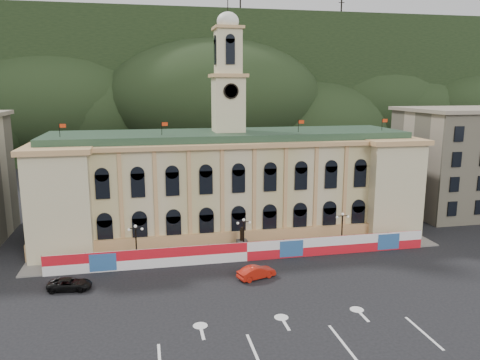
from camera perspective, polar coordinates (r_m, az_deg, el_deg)
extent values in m
plane|color=black|center=(48.46, 4.88, -16.07)|extent=(260.00, 260.00, 0.00)
cube|color=black|center=(171.59, -7.70, 11.18)|extent=(230.00, 70.00, 44.00)
cube|color=#595651|center=(158.63, 5.89, 14.10)|extent=(22.00, 8.00, 14.00)
cube|color=#595651|center=(153.32, -25.67, 11.67)|extent=(16.00, 7.00, 10.00)
cylinder|color=black|center=(172.38, 12.28, 20.38)|extent=(0.50, 0.50, 20.00)
cube|color=#C9BA91|center=(71.92, -1.39, -0.91)|extent=(55.00, 15.00, 14.00)
cube|color=tan|center=(66.07, -0.14, -7.25)|extent=(56.00, 0.80, 2.40)
cube|color=tan|center=(70.72, -1.42, 4.88)|extent=(56.20, 16.20, 0.60)
cube|color=#2A4731|center=(70.65, -1.43, 5.44)|extent=(53.00, 13.00, 1.20)
cube|color=beige|center=(70.67, -20.34, -1.85)|extent=(8.00, 17.00, 14.00)
cube|color=beige|center=(78.61, 15.84, -0.28)|extent=(8.00, 17.00, 14.00)
cube|color=beige|center=(70.32, -1.44, 9.17)|extent=(4.40, 4.40, 8.00)
cube|color=tan|center=(70.28, -1.46, 12.60)|extent=(5.20, 5.20, 0.50)
cube|color=beige|center=(70.43, -1.48, 15.28)|extent=(3.60, 3.60, 6.50)
cube|color=tan|center=(70.74, -1.49, 18.03)|extent=(4.20, 4.20, 0.40)
cylinder|color=black|center=(68.01, -1.10, 10.79)|extent=(2.20, 0.20, 2.20)
ellipsoid|color=silver|center=(70.85, -1.49, 18.75)|extent=(3.20, 3.20, 2.72)
cube|color=#B9AD8E|center=(92.04, 25.59, 1.95)|extent=(20.00, 16.00, 18.00)
cube|color=gray|center=(91.16, 26.10, 7.72)|extent=(21.00, 17.00, 0.60)
cube|color=red|center=(61.26, 0.85, -8.72)|extent=(50.00, 0.25, 2.50)
cube|color=#2D5C99|center=(60.06, -16.38, -9.62)|extent=(3.20, 0.05, 2.20)
cube|color=#2D5C99|center=(62.64, 6.30, -8.33)|extent=(3.20, 0.05, 2.20)
cube|color=#2D5C99|center=(68.13, 17.66, -7.18)|extent=(3.20, 0.05, 2.20)
cube|color=slate|center=(64.18, 0.31, -8.88)|extent=(56.00, 5.50, 0.16)
cube|color=#595651|center=(64.13, 0.26, -8.11)|extent=(1.40, 1.40, 1.80)
cylinder|color=black|center=(63.59, 0.26, -6.67)|extent=(0.60, 0.60, 1.60)
sphere|color=black|center=(63.31, 0.26, -5.90)|extent=(0.44, 0.44, 0.44)
cylinder|color=black|center=(62.22, -12.44, -9.76)|extent=(0.44, 0.44, 0.30)
cylinder|color=black|center=(61.46, -12.53, -7.80)|extent=(0.18, 0.18, 4.80)
cube|color=black|center=(60.75, -12.63, -5.75)|extent=(1.60, 0.08, 0.08)
sphere|color=silver|center=(60.82, -13.38, -5.91)|extent=(0.36, 0.36, 0.36)
sphere|color=silver|center=(60.78, -11.86, -5.85)|extent=(0.36, 0.36, 0.36)
sphere|color=silver|center=(60.68, -12.64, -5.52)|extent=(0.40, 0.40, 0.40)
cylinder|color=black|center=(63.47, 0.45, -9.05)|extent=(0.44, 0.44, 0.30)
cylinder|color=black|center=(62.72, 0.45, -7.12)|extent=(0.18, 0.18, 4.80)
cube|color=black|center=(62.03, 0.46, -5.11)|extent=(1.60, 0.08, 0.08)
sphere|color=silver|center=(61.92, -0.27, -5.28)|extent=(0.36, 0.36, 0.36)
sphere|color=silver|center=(62.24, 1.18, -5.20)|extent=(0.36, 0.36, 0.36)
sphere|color=silver|center=(61.96, 0.46, -4.88)|extent=(0.40, 0.40, 0.40)
cylinder|color=black|center=(67.66, 12.23, -8.00)|extent=(0.44, 0.44, 0.30)
cylinder|color=black|center=(66.95, 12.32, -6.18)|extent=(0.18, 0.18, 4.80)
cube|color=black|center=(66.31, 12.40, -4.29)|extent=(1.60, 0.08, 0.08)
sphere|color=silver|center=(66.03, 11.76, -4.46)|extent=(0.36, 0.36, 0.36)
sphere|color=silver|center=(66.67, 13.02, -4.36)|extent=(0.36, 0.36, 0.36)
sphere|color=silver|center=(66.24, 12.41, -4.08)|extent=(0.40, 0.40, 0.40)
imported|color=#B41A0C|center=(56.17, 2.01, -11.18)|extent=(4.41, 5.61, 1.53)
imported|color=black|center=(56.57, -20.03, -11.84)|extent=(3.30, 5.28, 1.33)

